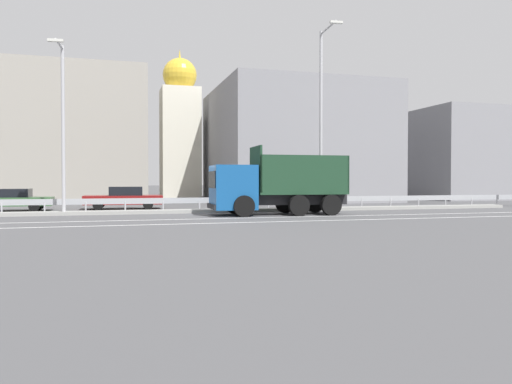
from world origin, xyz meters
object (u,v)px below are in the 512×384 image
(street_lamp_2, at_px, (322,111))
(church_tower, at_px, (180,130))
(street_lamp_1, at_px, (63,121))
(parked_car_4, at_px, (124,198))
(median_road_sign, at_px, (229,189))
(parked_car_3, at_px, (10,200))
(dump_truck, at_px, (262,190))

(street_lamp_2, xyz_separation_m, church_tower, (-5.54, 21.07, 0.80))
(street_lamp_1, distance_m, parked_car_4, 7.09)
(median_road_sign, height_order, parked_car_3, median_road_sign)
(parked_car_3, relative_size, church_tower, 0.33)
(median_road_sign, bearing_deg, church_tower, 90.05)
(median_road_sign, xyz_separation_m, parked_car_3, (-11.90, 4.34, -0.62))
(dump_truck, bearing_deg, median_road_sign, 24.85)
(parked_car_4, bearing_deg, parked_car_3, 95.40)
(street_lamp_2, distance_m, church_tower, 21.80)
(median_road_sign, xyz_separation_m, street_lamp_2, (5.52, -0.15, 4.50))
(dump_truck, distance_m, parked_car_4, 9.94)
(street_lamp_2, height_order, parked_car_3, street_lamp_2)
(median_road_sign, xyz_separation_m, parked_car_4, (-5.55, 4.69, -0.59))
(dump_truck, bearing_deg, street_lamp_1, 78.43)
(parked_car_3, bearing_deg, dump_truck, -117.21)
(dump_truck, bearing_deg, church_tower, 4.95)
(dump_truck, xyz_separation_m, street_lamp_2, (4.41, 2.52, 4.48))
(parked_car_4, xyz_separation_m, church_tower, (5.53, 16.23, 5.88))
(parked_car_3, bearing_deg, street_lamp_2, -103.36)
(street_lamp_2, relative_size, church_tower, 0.73)
(parked_car_3, xyz_separation_m, church_tower, (11.88, 16.59, 5.92))
(dump_truck, relative_size, parked_car_3, 1.52)
(church_tower, bearing_deg, median_road_sign, -89.95)
(street_lamp_1, relative_size, church_tower, 0.60)
(dump_truck, height_order, street_lamp_1, street_lamp_1)
(dump_truck, distance_m, median_road_sign, 2.89)
(street_lamp_1, bearing_deg, dump_truck, -13.78)
(median_road_sign, relative_size, parked_car_3, 0.50)
(street_lamp_1, bearing_deg, median_road_sign, 1.86)
(median_road_sign, distance_m, street_lamp_2, 7.12)
(street_lamp_2, bearing_deg, street_lamp_1, -179.46)
(dump_truck, xyz_separation_m, parked_car_4, (-6.66, 7.36, -0.60))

